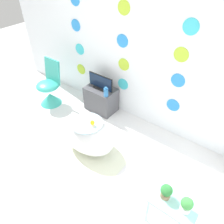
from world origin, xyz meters
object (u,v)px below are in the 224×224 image
chair (50,91)px  bathtub (88,135)px  tv (101,83)px  vase (106,92)px  potted_plant_left (166,191)px  potted_plant_right (187,205)px

chair → bathtub: bearing=-17.5°
chair → tv: chair is taller
vase → potted_plant_left: bearing=-32.9°
bathtub → tv: (-0.45, 0.85, 0.31)m
tv → potted_plant_left: tv is taller
bathtub → tv: bearing=117.9°
bathtub → potted_plant_left: potted_plant_left is taller
chair → vase: 1.18m
potted_plant_left → tv: bearing=147.4°
bathtub → potted_plant_right: 1.62m
tv → potted_plant_left: 2.14m
potted_plant_left → potted_plant_right: size_ratio=0.96×
vase → potted_plant_left: size_ratio=0.97×
tv → vase: bearing=-30.1°
chair → potted_plant_right: chair is taller
chair → potted_plant_left: (2.69, -0.73, 0.25)m
bathtub → vase: bearing=107.9°
bathtub → potted_plant_right: bearing=-11.5°
chair → vase: (1.11, 0.30, 0.26)m
potted_plant_left → potted_plant_right: bearing=-3.8°
bathtub → vase: 0.81m
bathtub → potted_plant_left: bearing=-12.7°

